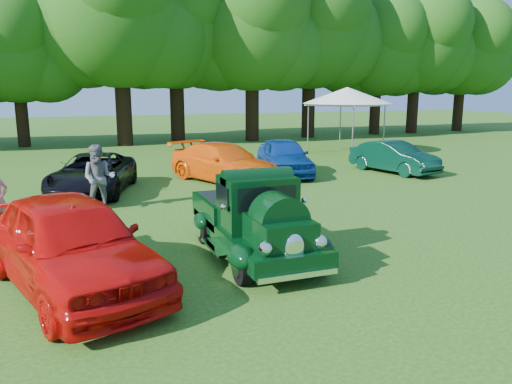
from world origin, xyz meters
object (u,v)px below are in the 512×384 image
object	(u,v)px
back_car_green	(394,157)
red_convertible	(71,243)
back_car_blue	(284,157)
back_car_orange	(224,163)
back_car_black	(93,174)
spectator_grey	(99,178)
canopy_tent	(347,96)
hero_pickup	(254,220)

from	to	relation	value
back_car_green	red_convertible	bearing A→B (deg)	-159.53
red_convertible	back_car_blue	size ratio (longest dim) A/B	1.13
red_convertible	back_car_orange	bearing A→B (deg)	39.91
back_car_blue	back_car_green	bearing A→B (deg)	-2.42
back_car_black	spectator_grey	distance (m)	2.71
back_car_orange	canopy_tent	xyz separation A→B (m)	(8.84, 5.83, 2.42)
back_car_green	back_car_orange	bearing A→B (deg)	162.47
spectator_grey	back_car_blue	bearing A→B (deg)	39.72
spectator_grey	back_car_orange	bearing A→B (deg)	47.09
red_convertible	back_car_black	xyz separation A→B (m)	(0.80, 8.68, -0.18)
back_car_black	back_car_orange	xyz separation A→B (m)	(4.89, 0.59, 0.05)
back_car_orange	back_car_blue	distance (m)	2.83
red_convertible	canopy_tent	xyz separation A→B (m)	(14.52, 15.10, 2.29)
red_convertible	back_car_blue	distance (m)	12.97
back_car_green	back_car_blue	bearing A→B (deg)	153.12
hero_pickup	red_convertible	world-z (taller)	hero_pickup
back_car_orange	back_car_green	size ratio (longest dim) A/B	1.24
back_car_blue	back_car_orange	bearing A→B (deg)	-157.16
red_convertible	back_car_blue	xyz separation A→B (m)	(8.46, 9.83, -0.10)
back_car_orange	canopy_tent	distance (m)	10.86
back_car_green	canopy_tent	distance (m)	7.02
hero_pickup	back_car_blue	xyz separation A→B (m)	(4.77, 9.19, -0.00)
back_car_green	spectator_grey	bearing A→B (deg)	179.36
back_car_black	spectator_grey	world-z (taller)	spectator_grey
red_convertible	hero_pickup	bearing A→B (deg)	-8.71
hero_pickup	back_car_black	distance (m)	8.54
back_car_black	canopy_tent	world-z (taller)	canopy_tent
spectator_grey	canopy_tent	xyz separation A→B (m)	(13.67, 9.11, 2.17)
hero_pickup	back_car_orange	bearing A→B (deg)	77.02
back_car_green	canopy_tent	size ratio (longest dim) A/B	0.64
back_car_orange	spectator_grey	world-z (taller)	spectator_grey
canopy_tent	spectator_grey	bearing A→B (deg)	-146.31
back_car_orange	spectator_grey	xyz separation A→B (m)	(-4.83, -3.28, 0.25)
back_car_green	canopy_tent	bearing A→B (deg)	64.41
back_car_black	canopy_tent	bearing A→B (deg)	42.35
canopy_tent	back_car_orange	bearing A→B (deg)	-146.58
red_convertible	back_car_black	distance (m)	8.72
red_convertible	back_car_orange	xyz separation A→B (m)	(5.68, 9.27, -0.13)
back_car_orange	spectator_grey	bearing A→B (deg)	-170.92
back_car_orange	red_convertible	bearing A→B (deg)	-146.62
canopy_tent	hero_pickup	bearing A→B (deg)	-126.83
back_car_blue	spectator_grey	world-z (taller)	spectator_grey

